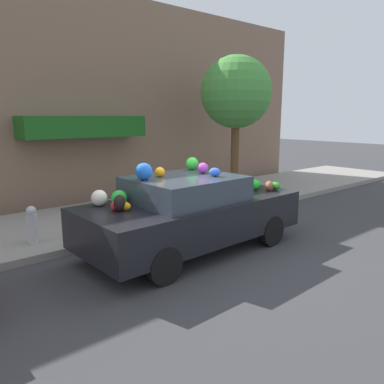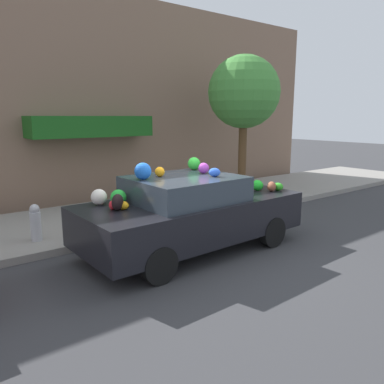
{
  "view_description": "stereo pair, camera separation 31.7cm",
  "coord_description": "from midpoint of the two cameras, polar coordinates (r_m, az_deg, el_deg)",
  "views": [
    {
      "loc": [
        -4.26,
        -5.15,
        2.44
      ],
      "look_at": [
        0.0,
        -0.07,
        1.09
      ],
      "focal_mm": 35.0,
      "sensor_mm": 36.0,
      "label": 1
    },
    {
      "loc": [
        -4.01,
        -5.35,
        2.44
      ],
      "look_at": [
        0.0,
        -0.07,
        1.09
      ],
      "focal_mm": 35.0,
      "sensor_mm": 36.0,
      "label": 2
    }
  ],
  "objects": [
    {
      "name": "building_facade",
      "position": [
        10.99,
        -15.5,
        13.32
      ],
      "size": [
        18.0,
        1.2,
        5.82
      ],
      "color": "#846651",
      "rests_on": "ground"
    },
    {
      "name": "ground_plane",
      "position": [
        7.12,
        0.96,
        -8.58
      ],
      "size": [
        60.0,
        60.0,
        0.0
      ],
      "primitive_type": "plane",
      "color": "#38383A"
    },
    {
      "name": "art_car",
      "position": [
        6.83,
        1.05,
        -3.01
      ],
      "size": [
        4.2,
        1.93,
        1.68
      ],
      "rotation": [
        0.0,
        0.0,
        0.03
      ],
      "color": "black",
      "rests_on": "ground"
    },
    {
      "name": "fire_hydrant",
      "position": [
        7.54,
        -21.63,
        -4.38
      ],
      "size": [
        0.2,
        0.2,
        0.7
      ],
      "color": "#B2B2B7",
      "rests_on": "sidewalk_curb"
    },
    {
      "name": "sidewalk_curb",
      "position": [
        9.27,
        -9.42,
        -3.5
      ],
      "size": [
        24.0,
        3.2,
        0.14
      ],
      "color": "gray",
      "rests_on": "ground"
    },
    {
      "name": "street_tree",
      "position": [
        11.31,
        8.74,
        14.71
      ],
      "size": [
        2.09,
        2.09,
        4.04
      ],
      "color": "brown",
      "rests_on": "sidewalk_curb"
    }
  ]
}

